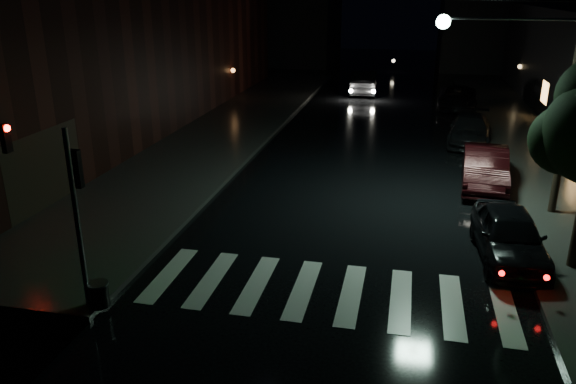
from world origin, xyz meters
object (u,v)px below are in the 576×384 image
Objects in this scene: parked_car_c at (470,130)px; oncoming_car at (364,82)px; parked_car_d at (457,98)px; parked_car_a at (509,235)px; parked_car_b at (485,168)px.

parked_car_c is 0.93× the size of oncoming_car.
parked_car_d reaches higher than parked_car_c.
oncoming_car reaches higher than parked_car_a.
parked_car_a is 12.63m from parked_car_c.
parked_car_a is at bearing -85.83° from parked_car_b.
parked_car_d is 0.99× the size of oncoming_car.
parked_car_b is at bearing 105.03° from oncoming_car.
oncoming_car is at bearing 150.61° from parked_car_d.
parked_car_b reaches higher than parked_car_c.
parked_car_a is 0.83× the size of oncoming_car.
parked_car_a is at bearing 100.82° from oncoming_car.
parked_car_a is 21.10m from parked_car_d.
parked_car_d is at bearing 143.24° from oncoming_car.
parked_car_a is 0.92× the size of parked_car_b.
parked_car_c is 14.02m from oncoming_car.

